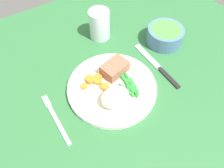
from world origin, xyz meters
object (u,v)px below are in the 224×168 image
object	(u,v)px
fork	(56,119)
salad_bowl	(165,35)
dinner_plate	(112,88)
meat_portion	(115,68)
water_glass	(100,26)
knife	(157,66)

from	to	relation	value
fork	salad_bowl	distance (cm)	43.29
dinner_plate	fork	xyz separation A→B (cm)	(-17.38, -0.26, -0.60)
meat_portion	water_glass	bearing A→B (deg)	73.26
meat_portion	salad_bowl	size ratio (longest dim) A/B	0.64
meat_portion	knife	distance (cm)	13.98
knife	fork	bearing A→B (deg)	-179.80
knife	water_glass	size ratio (longest dim) A/B	2.07
fork	knife	distance (cm)	33.72
fork	salad_bowl	world-z (taller)	salad_bowl
fork	water_glass	bearing A→B (deg)	43.02
dinner_plate	meat_portion	world-z (taller)	meat_portion
water_glass	salad_bowl	xyz separation A→B (cm)	(16.59, -13.84, -1.18)
fork	knife	world-z (taller)	knife
meat_portion	water_glass	size ratio (longest dim) A/B	0.76
dinner_plate	fork	bearing A→B (deg)	-179.15
dinner_plate	salad_bowl	size ratio (longest dim) A/B	2.13
knife	salad_bowl	xyz separation A→B (cm)	(8.80, 7.60, 2.82)
water_glass	knife	bearing A→B (deg)	-70.03
knife	meat_portion	bearing A→B (deg)	162.12
fork	knife	xyz separation A→B (cm)	(33.72, -0.03, -0.00)
salad_bowl	water_glass	bearing A→B (deg)	140.17
knife	salad_bowl	distance (cm)	11.97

